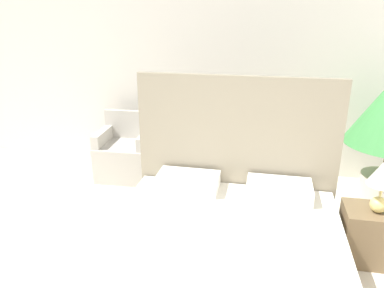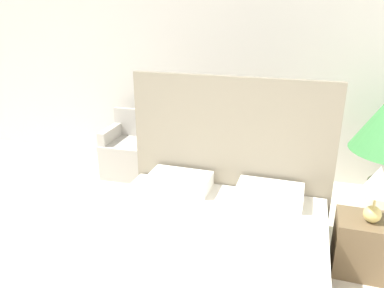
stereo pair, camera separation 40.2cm
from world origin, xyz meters
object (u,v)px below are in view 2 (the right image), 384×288
(nightstand, at_px, (362,245))
(table_lamp, at_px, (378,186))
(bed, at_px, (202,261))
(armchair_near_window_left, at_px, (132,154))
(armchair_near_window_right, at_px, (199,162))

(nightstand, xyz_separation_m, table_lamp, (0.03, -0.03, 0.58))
(bed, bearing_deg, table_lamp, 28.14)
(armchair_near_window_left, height_order, armchair_near_window_right, same)
(bed, height_order, table_lamp, bed)
(table_lamp, bearing_deg, armchair_near_window_right, 145.25)
(armchair_near_window_right, bearing_deg, bed, -73.46)
(bed, relative_size, table_lamp, 4.25)
(armchair_near_window_left, bearing_deg, nightstand, -26.70)
(nightstand, distance_m, table_lamp, 0.58)
(armchair_near_window_left, distance_m, table_lamp, 3.12)
(armchair_near_window_left, xyz_separation_m, nightstand, (2.76, -1.25, -0.04))
(armchair_near_window_right, relative_size, table_lamp, 1.72)
(armchair_near_window_left, xyz_separation_m, table_lamp, (2.79, -1.28, 0.54))
(nightstand, bearing_deg, bed, -150.29)
(armchair_near_window_right, bearing_deg, table_lamp, -35.05)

